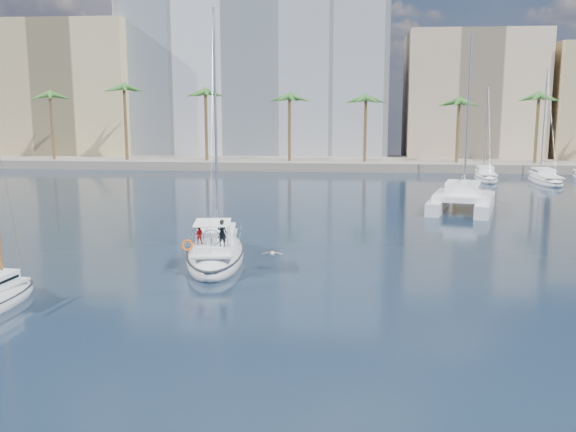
# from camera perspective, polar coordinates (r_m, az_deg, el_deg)

# --- Properties ---
(ground) EXTENTS (160.00, 160.00, 0.00)m
(ground) POSITION_cam_1_polar(r_m,az_deg,el_deg) (34.77, -0.11, -5.67)
(ground) COLOR black
(ground) RESTS_ON ground
(quay) EXTENTS (120.00, 14.00, 1.20)m
(quay) POSITION_cam_1_polar(r_m,az_deg,el_deg) (94.78, 3.48, 4.73)
(quay) COLOR gray
(quay) RESTS_ON ground
(building_modern) EXTENTS (42.00, 16.00, 28.00)m
(building_modern) POSITION_cam_1_polar(r_m,az_deg,el_deg) (107.49, -2.77, 12.52)
(building_modern) COLOR silver
(building_modern) RESTS_ON ground
(building_tan_left) EXTENTS (22.00, 14.00, 22.00)m
(building_tan_left) POSITION_cam_1_polar(r_m,az_deg,el_deg) (111.88, -18.72, 10.38)
(building_tan_left) COLOR tan
(building_tan_left) RESTS_ON ground
(building_beige) EXTENTS (20.00, 14.00, 20.00)m
(building_beige) POSITION_cam_1_polar(r_m,az_deg,el_deg) (105.00, 16.00, 10.02)
(building_beige) COLOR beige
(building_beige) RESTS_ON ground
(palm_left) EXTENTS (3.60, 3.60, 12.30)m
(palm_left) POSITION_cam_1_polar(r_m,az_deg,el_deg) (97.69, -17.23, 10.15)
(palm_left) COLOR brown
(palm_left) RESTS_ON ground
(palm_centre) EXTENTS (3.60, 3.60, 12.30)m
(palm_centre) POSITION_cam_1_polar(r_m,az_deg,el_deg) (90.37, 3.46, 10.61)
(palm_centre) COLOR brown
(palm_centre) RESTS_ON ground
(main_sloop) EXTENTS (4.88, 11.03, 15.82)m
(main_sloop) POSITION_cam_1_polar(r_m,az_deg,el_deg) (39.06, -6.44, -3.21)
(main_sloop) COLOR silver
(main_sloop) RESTS_ON ground
(catamaran) EXTENTS (7.57, 11.25, 15.21)m
(catamaran) POSITION_cam_1_polar(r_m,az_deg,el_deg) (58.98, 15.23, 1.61)
(catamaran) COLOR silver
(catamaran) RESTS_ON ground
(seagull) EXTENTS (1.18, 0.51, 0.22)m
(seagull) POSITION_cam_1_polar(r_m,az_deg,el_deg) (36.36, -1.41, -3.33)
(seagull) COLOR silver
(seagull) RESTS_ON ground
(moored_yacht_a) EXTENTS (3.37, 9.52, 11.90)m
(moored_yacht_a) POSITION_cam_1_polar(r_m,az_deg,el_deg) (82.58, 17.15, 3.08)
(moored_yacht_a) COLOR silver
(moored_yacht_a) RESTS_ON ground
(moored_yacht_b) EXTENTS (3.32, 10.83, 13.72)m
(moored_yacht_b) POSITION_cam_1_polar(r_m,az_deg,el_deg) (82.23, 21.87, 2.78)
(moored_yacht_b) COLOR silver
(moored_yacht_b) RESTS_ON ground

